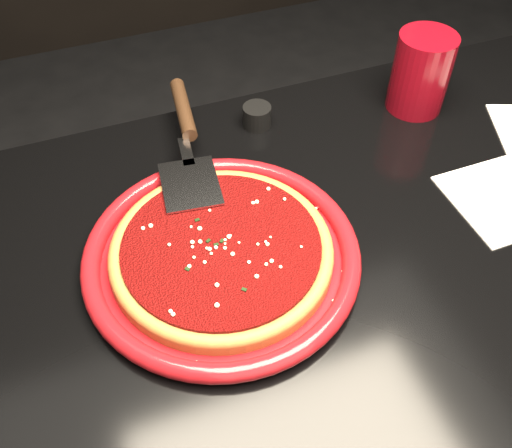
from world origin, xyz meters
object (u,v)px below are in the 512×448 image
at_px(plate, 222,255).
at_px(ramekin, 257,116).
at_px(pizza_server, 188,141).
at_px(cup, 421,73).
at_px(table, 338,381).

relative_size(plate, ramekin, 7.78).
relative_size(pizza_server, ramekin, 7.21).
xyz_separation_m(plate, ramekin, (0.15, 0.26, 0.00)).
xyz_separation_m(pizza_server, ramekin, (0.13, 0.05, -0.03)).
relative_size(plate, pizza_server, 1.08).
bearing_deg(cup, table, -130.94).
bearing_deg(plate, table, -17.34).
height_order(cup, ramekin, cup).
height_order(table, cup, cup).
xyz_separation_m(cup, ramekin, (-0.27, 0.05, -0.05)).
bearing_deg(ramekin, pizza_server, -158.21).
xyz_separation_m(table, ramekin, (-0.04, 0.31, 0.39)).
height_order(plate, cup, cup).
bearing_deg(plate, pizza_server, 85.77).
distance_m(table, ramekin, 0.51).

